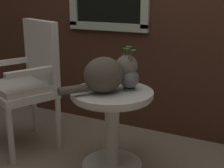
# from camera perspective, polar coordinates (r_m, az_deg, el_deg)

# --- Properties ---
(wicker_side_table) EXTENTS (0.57, 0.57, 0.58)m
(wicker_side_table) POSITION_cam_1_polar(r_m,az_deg,el_deg) (2.26, 0.00, -5.63)
(wicker_side_table) COLOR silver
(wicker_side_table) RESTS_ON ground_plane
(wicker_chair) EXTENTS (0.62, 0.60, 1.03)m
(wicker_chair) POSITION_cam_1_polar(r_m,az_deg,el_deg) (2.64, -14.61, 1.02)
(wicker_chair) COLOR silver
(wicker_chair) RESTS_ON ground_plane
(cat) EXTENTS (0.39, 0.49, 0.26)m
(cat) POSITION_cam_1_polar(r_m,az_deg,el_deg) (2.15, -0.85, 1.89)
(cat) COLOR brown
(cat) RESTS_ON wicker_side_table
(pewter_vase_with_ivy) EXTENTS (0.14, 0.14, 0.30)m
(pewter_vase_with_ivy) POSITION_cam_1_polar(r_m,az_deg,el_deg) (2.21, 3.10, 1.39)
(pewter_vase_with_ivy) COLOR slate
(pewter_vase_with_ivy) RESTS_ON wicker_side_table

